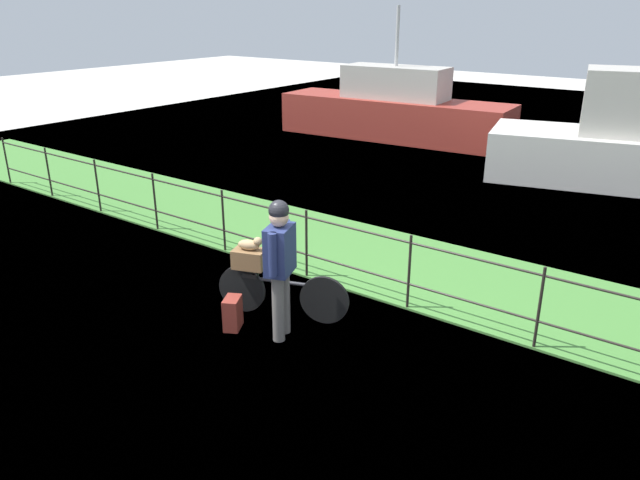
# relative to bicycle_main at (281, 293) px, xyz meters

# --- Properties ---
(ground_plane) EXTENTS (60.00, 60.00, 0.00)m
(ground_plane) POSITION_rel_bicycle_main_xyz_m (0.36, -0.75, -0.33)
(ground_plane) COLOR beige
(grass_strip) EXTENTS (27.00, 2.40, 0.03)m
(grass_strip) POSITION_rel_bicycle_main_xyz_m (0.36, 2.29, -0.32)
(grass_strip) COLOR #478438
(grass_strip) RESTS_ON ground
(harbor_water) EXTENTS (30.00, 30.00, 0.00)m
(harbor_water) POSITION_rel_bicycle_main_xyz_m (0.36, 9.43, -0.33)
(harbor_water) COLOR slate
(harbor_water) RESTS_ON ground
(iron_fence) EXTENTS (18.04, 0.04, 1.02)m
(iron_fence) POSITION_rel_bicycle_main_xyz_m (0.36, 1.12, 0.26)
(iron_fence) COLOR #28231E
(iron_fence) RESTS_ON ground
(bicycle_main) EXTENTS (1.62, 0.62, 0.62)m
(bicycle_main) POSITION_rel_bicycle_main_xyz_m (0.00, 0.00, 0.00)
(bicycle_main) COLOR black
(bicycle_main) RESTS_ON ground
(wooden_crate) EXTENTS (0.46, 0.37, 0.24)m
(wooden_crate) POSITION_rel_bicycle_main_xyz_m (-0.38, -0.14, 0.41)
(wooden_crate) COLOR brown
(wooden_crate) RESTS_ON bicycle_main
(terrier_dog) EXTENTS (0.32, 0.23, 0.18)m
(terrier_dog) POSITION_rel_bicycle_main_xyz_m (-0.35, -0.13, 0.60)
(terrier_dog) COLOR tan
(terrier_dog) RESTS_ON wooden_crate
(cyclist_person) EXTENTS (0.38, 0.51, 1.68)m
(cyclist_person) POSITION_rel_bicycle_main_xyz_m (0.31, -0.37, 0.67)
(cyclist_person) COLOR slate
(cyclist_person) RESTS_ON ground
(backpack_on_paving) EXTENTS (0.29, 0.33, 0.40)m
(backpack_on_paving) POSITION_rel_bicycle_main_xyz_m (-0.28, -0.57, -0.13)
(backpack_on_paving) COLOR maroon
(backpack_on_paving) RESTS_ON ground
(moored_boat_mid) EXTENTS (6.86, 2.18, 3.64)m
(moored_boat_mid) POSITION_rel_bicycle_main_xyz_m (-4.37, 10.33, 0.44)
(moored_boat_mid) COLOR #9E3328
(moored_boat_mid) RESTS_ON ground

